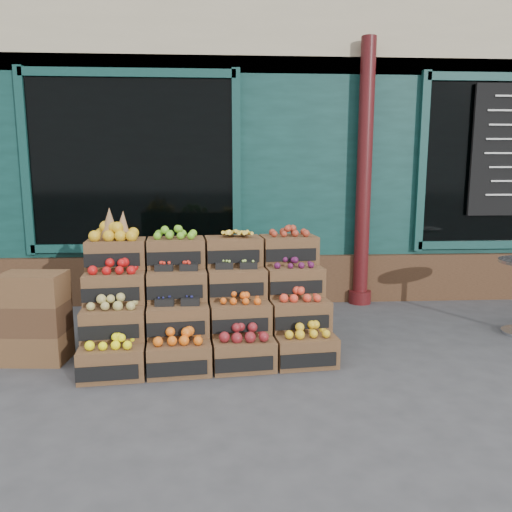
{
  "coord_description": "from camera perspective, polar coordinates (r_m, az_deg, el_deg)",
  "views": [
    {
      "loc": [
        -0.48,
        -4.0,
        1.66
      ],
      "look_at": [
        -0.2,
        0.7,
        0.85
      ],
      "focal_mm": 35.0,
      "sensor_mm": 36.0,
      "label": 1
    }
  ],
  "objects": [
    {
      "name": "shopkeeper",
      "position": [
        7.08,
        -15.74,
        4.66
      ],
      "size": [
        0.92,
        0.78,
        2.15
      ],
      "primitive_type": "imported",
      "rotation": [
        0.0,
        0.0,
        3.55
      ],
      "color": "#164F29",
      "rests_on": "ground"
    },
    {
      "name": "crate_display",
      "position": [
        4.6,
        -5.67,
        -6.0
      ],
      "size": [
        2.23,
        1.25,
        1.34
      ],
      "rotation": [
        0.0,
        0.0,
        0.11
      ],
      "color": "brown",
      "rests_on": "ground"
    },
    {
      "name": "ground",
      "position": [
        4.36,
        3.26,
        -12.65
      ],
      "size": [
        60.0,
        60.0,
        0.0
      ],
      "primitive_type": "plane",
      "color": "#3E3E40",
      "rests_on": "ground"
    },
    {
      "name": "shop_facade",
      "position": [
        9.15,
        -0.41,
        14.38
      ],
      "size": [
        12.0,
        6.24,
        4.8
      ],
      "color": "#103834",
      "rests_on": "ground"
    },
    {
      "name": "spare_crates",
      "position": [
        4.78,
        -23.93,
        -6.45
      ],
      "size": [
        0.55,
        0.4,
        0.79
      ],
      "rotation": [
        0.0,
        0.0,
        -0.07
      ],
      "color": "brown",
      "rests_on": "ground"
    }
  ]
}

